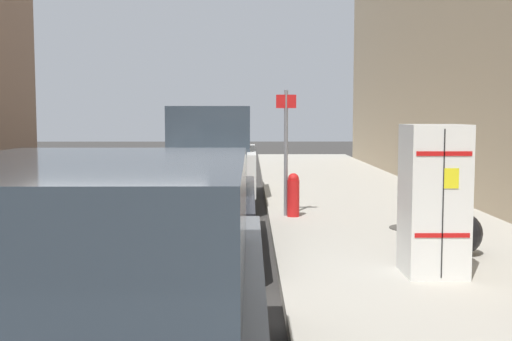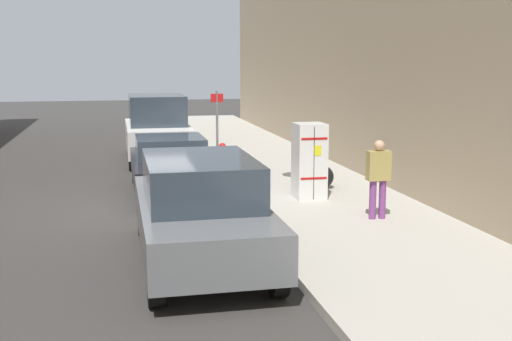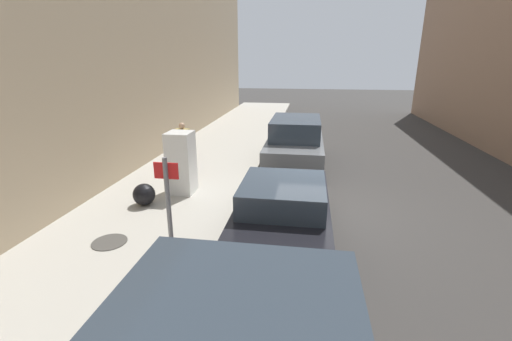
{
  "view_description": "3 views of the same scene",
  "coord_description": "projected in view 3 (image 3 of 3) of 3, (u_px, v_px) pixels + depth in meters",
  "views": [
    {
      "loc": [
        -1.82,
        7.76,
        1.98
      ],
      "look_at": [
        -1.88,
        -0.34,
        1.28
      ],
      "focal_mm": 45.0,
      "sensor_mm": 36.0,
      "label": 1
    },
    {
      "loc": [
        0.35,
        14.39,
        3.29
      ],
      "look_at": [
        -2.44,
        1.51,
        1.01
      ],
      "focal_mm": 45.0,
      "sensor_mm": 36.0,
      "label": 2
    },
    {
      "loc": [
        -0.49,
        -8.12,
        3.72
      ],
      "look_at": [
        -1.68,
        -0.36,
        1.18
      ],
      "focal_mm": 24.0,
      "sensor_mm": 36.0,
      "label": 3
    }
  ],
  "objects": [
    {
      "name": "pedestrian_walking_far",
      "position": [
        183.0,
        142.0,
        11.6
      ],
      "size": [
        0.46,
        0.22,
        1.58
      ],
      "rotation": [
        0.0,
        0.0,
        3.64
      ],
      "color": "#7A3D7F",
      "rests_on": "sidewalk_slab"
    },
    {
      "name": "parked_sedan_dark",
      "position": [
        283.0,
        209.0,
        7.21
      ],
      "size": [
        1.89,
        4.4,
        1.39
      ],
      "color": "black",
      "rests_on": "ground"
    },
    {
      "name": "street_sign_post",
      "position": [
        170.0,
        221.0,
        5.07
      ],
      "size": [
        0.36,
        0.07,
        2.27
      ],
      "color": "slate",
      "rests_on": "sidewalk_slab"
    },
    {
      "name": "trash_bag",
      "position": [
        144.0,
        194.0,
        8.76
      ],
      "size": [
        0.56,
        0.56,
        0.56
      ],
      "primitive_type": "sphere",
      "color": "black",
      "rests_on": "sidewalk_slab"
    },
    {
      "name": "manhole_cover",
      "position": [
        110.0,
        242.0,
        7.01
      ],
      "size": [
        0.7,
        0.7,
        0.02
      ],
      "primitive_type": "cylinder",
      "color": "#47443F",
      "rests_on": "sidewalk_slab"
    },
    {
      "name": "building_facade_near",
      "position": [
        29.0,
        18.0,
        8.32
      ],
      "size": [
        2.24,
        39.6,
        9.41
      ],
      "primitive_type": "cube",
      "color": "tan",
      "rests_on": "ground"
    },
    {
      "name": "ground_plane",
      "position": [
        323.0,
        213.0,
        8.71
      ],
      "size": [
        80.0,
        80.0,
        0.0
      ],
      "primitive_type": "plane",
      "color": "#383533"
    },
    {
      "name": "sidewalk_slab",
      "position": [
        167.0,
        201.0,
        9.28
      ],
      "size": [
        4.05,
        44.0,
        0.16
      ],
      "primitive_type": "cube",
      "color": "#B2ADA0",
      "rests_on": "ground"
    },
    {
      "name": "fire_hydrant",
      "position": [
        169.0,
        268.0,
        5.45
      ],
      "size": [
        0.22,
        0.22,
        0.78
      ],
      "color": "red",
      "rests_on": "sidewalk_slab"
    },
    {
      "name": "discarded_refrigerator",
      "position": [
        181.0,
        163.0,
        9.45
      ],
      "size": [
        0.67,
        0.72,
        1.72
      ],
      "color": "white",
      "rests_on": "sidewalk_slab"
    },
    {
      "name": "parked_suv_gray",
      "position": [
        295.0,
        141.0,
        12.52
      ],
      "size": [
        1.96,
        4.83,
        1.73
      ],
      "color": "slate",
      "rests_on": "ground"
    }
  ]
}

